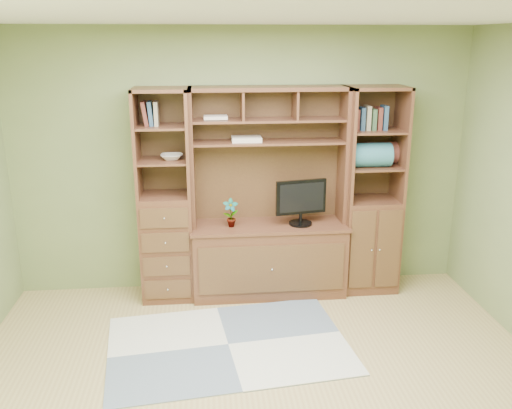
{
  "coord_description": "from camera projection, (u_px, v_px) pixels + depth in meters",
  "views": [
    {
      "loc": [
        -0.37,
        -3.25,
        2.46
      ],
      "look_at": [
        0.06,
        1.2,
        1.1
      ],
      "focal_mm": 38.0,
      "sensor_mm": 36.0,
      "label": 1
    }
  ],
  "objects": [
    {
      "name": "room",
      "position": [
        265.0,
        229.0,
        3.47
      ],
      "size": [
        4.6,
        4.1,
        2.64
      ],
      "color": "tan",
      "rests_on": "ground"
    },
    {
      "name": "center_hutch",
      "position": [
        269.0,
        195.0,
        5.22
      ],
      "size": [
        1.54,
        0.53,
        2.05
      ],
      "primitive_type": "cube",
      "color": "#522E1C",
      "rests_on": "ground"
    },
    {
      "name": "left_tower",
      "position": [
        165.0,
        197.0,
        5.17
      ],
      "size": [
        0.5,
        0.45,
        2.05
      ],
      "primitive_type": "cube",
      "color": "#522E1C",
      "rests_on": "ground"
    },
    {
      "name": "right_tower",
      "position": [
        372.0,
        192.0,
        5.36
      ],
      "size": [
        0.55,
        0.45,
        2.05
      ],
      "primitive_type": "cube",
      "color": "#522E1C",
      "rests_on": "ground"
    },
    {
      "name": "rug",
      "position": [
        228.0,
        345.0,
        4.55
      ],
      "size": [
        2.11,
        1.54,
        0.01
      ],
      "primitive_type": "cube",
      "rotation": [
        0.0,
        0.0,
        0.11
      ],
      "color": "#9A9F9F",
      "rests_on": "ground"
    },
    {
      "name": "monitor",
      "position": [
        301.0,
        194.0,
        5.22
      ],
      "size": [
        0.54,
        0.31,
        0.62
      ],
      "primitive_type": "cube",
      "rotation": [
        0.0,
        0.0,
        0.19
      ],
      "color": "black",
      "rests_on": "center_hutch"
    },
    {
      "name": "orchid",
      "position": [
        231.0,
        213.0,
        5.2
      ],
      "size": [
        0.15,
        0.1,
        0.28
      ],
      "primitive_type": "imported",
      "color": "#B2573C",
      "rests_on": "center_hutch"
    },
    {
      "name": "magazines",
      "position": [
        246.0,
        139.0,
        5.13
      ],
      "size": [
        0.28,
        0.2,
        0.04
      ],
      "primitive_type": "cube",
      "color": "beige",
      "rests_on": "center_hutch"
    },
    {
      "name": "bowl",
      "position": [
        172.0,
        157.0,
        5.06
      ],
      "size": [
        0.21,
        0.21,
        0.05
      ],
      "primitive_type": "imported",
      "color": "beige",
      "rests_on": "left_tower"
    },
    {
      "name": "blanket_teal",
      "position": [
        370.0,
        155.0,
        5.19
      ],
      "size": [
        0.4,
        0.23,
        0.23
      ],
      "primitive_type": "cube",
      "color": "#2C6775",
      "rests_on": "right_tower"
    },
    {
      "name": "blanket_red",
      "position": [
        385.0,
        153.0,
        5.34
      ],
      "size": [
        0.39,
        0.22,
        0.22
      ],
      "primitive_type": "cube",
      "color": "brown",
      "rests_on": "right_tower"
    }
  ]
}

